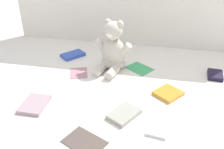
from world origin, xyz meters
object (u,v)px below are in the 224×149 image
(book_case_0, at_px, (35,104))
(book_case_8, at_px, (73,55))
(teddy_bear, at_px, (113,51))
(book_case_9, at_px, (85,142))
(book_case_3, at_px, (139,68))
(book_case_2, at_px, (168,93))
(book_case_7, at_px, (158,127))
(book_case_6, at_px, (215,75))
(book_case_5, at_px, (79,73))
(book_case_4, at_px, (124,114))

(book_case_0, distance_m, book_case_8, 0.47)
(teddy_bear, height_order, book_case_9, teddy_bear)
(book_case_3, distance_m, book_case_8, 0.39)
(book_case_2, relative_size, book_case_9, 0.77)
(book_case_0, bearing_deg, book_case_7, -4.18)
(teddy_bear, relative_size, book_case_6, 2.68)
(teddy_bear, bearing_deg, book_case_3, 19.63)
(book_case_0, height_order, book_case_3, book_case_0)
(book_case_5, xyz_separation_m, book_case_8, (-0.09, 0.18, 0.01))
(book_case_3, distance_m, book_case_6, 0.37)
(book_case_2, relative_size, book_case_8, 0.86)
(book_case_4, xyz_separation_m, book_case_5, (-0.27, 0.28, -0.01))
(teddy_bear, bearing_deg, book_case_5, -136.31)
(book_case_3, distance_m, book_case_9, 0.57)
(teddy_bear, xyz_separation_m, book_case_7, (0.25, -0.42, -0.09))
(book_case_2, xyz_separation_m, book_case_7, (-0.03, -0.22, -0.00))
(book_case_4, distance_m, book_case_8, 0.59)
(book_case_3, xyz_separation_m, book_case_7, (0.11, -0.43, 0.00))
(book_case_8, bearing_deg, book_case_9, 153.05)
(book_case_2, height_order, book_case_4, book_case_4)
(book_case_4, height_order, book_case_8, same)
(book_case_4, distance_m, book_case_6, 0.54)
(book_case_3, bearing_deg, book_case_7, 50.70)
(book_case_2, distance_m, book_case_4, 0.24)
(book_case_8, bearing_deg, book_case_7, 175.51)
(book_case_7, distance_m, book_case_9, 0.27)
(book_case_3, relative_size, book_case_4, 0.99)
(book_case_8, bearing_deg, book_case_0, 130.42)
(book_case_0, bearing_deg, book_case_5, 72.11)
(teddy_bear, relative_size, book_case_8, 2.03)
(book_case_6, distance_m, book_case_8, 0.76)
(teddy_bear, xyz_separation_m, book_case_0, (-0.25, -0.38, -0.09))
(book_case_3, bearing_deg, book_case_0, -8.38)
(teddy_bear, distance_m, book_case_7, 0.50)
(book_case_0, relative_size, book_case_3, 1.06)
(book_case_6, xyz_separation_m, book_case_9, (-0.50, -0.55, -0.01))
(book_case_0, distance_m, book_case_2, 0.57)
(book_case_7, bearing_deg, book_case_8, 143.58)
(teddy_bear, xyz_separation_m, book_case_5, (-0.16, -0.09, -0.09))
(book_case_5, distance_m, book_case_9, 0.48)
(book_case_2, relative_size, book_case_7, 1.01)
(book_case_8, relative_size, book_case_9, 0.90)
(book_case_0, distance_m, book_case_4, 0.37)
(book_case_4, bearing_deg, book_case_9, 87.33)
(book_case_7, height_order, book_case_8, book_case_8)
(book_case_4, bearing_deg, teddy_bear, -41.63)
(book_case_9, bearing_deg, book_case_0, -95.95)
(book_case_4, height_order, book_case_6, book_case_6)
(teddy_bear, height_order, book_case_8, teddy_bear)
(book_case_3, xyz_separation_m, book_case_6, (0.37, -0.01, 0.01))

